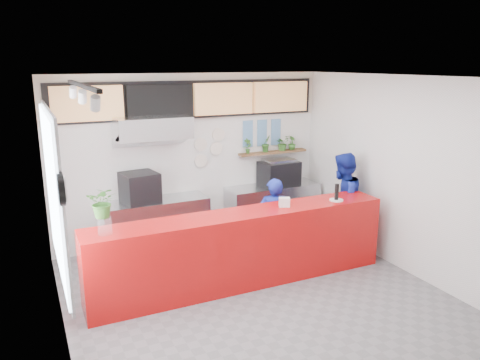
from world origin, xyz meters
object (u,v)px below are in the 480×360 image
object	(u,v)px
service_counter	(243,249)
staff_right	(342,202)
panini_oven	(140,188)
espresso_machine	(279,173)
staff_center	(273,221)
pepper_mill	(337,192)

from	to	relation	value
service_counter	staff_right	distance (m)	2.17
panini_oven	espresso_machine	world-z (taller)	panini_oven
espresso_machine	staff_right	bearing A→B (deg)	-74.97
service_counter	staff_right	size ratio (longest dim) A/B	2.63
service_counter	staff_right	bearing A→B (deg)	12.28
service_counter	panini_oven	xyz separation A→B (m)	(-1.04, 1.80, 0.60)
panini_oven	staff_center	xyz separation A→B (m)	(1.83, -1.31, -0.45)
espresso_machine	pepper_mill	world-z (taller)	pepper_mill
espresso_machine	pepper_mill	size ratio (longest dim) A/B	2.82
service_counter	staff_right	world-z (taller)	staff_right
staff_center	panini_oven	bearing A→B (deg)	-12.16
espresso_machine	staff_right	world-z (taller)	staff_right
espresso_machine	service_counter	bearing A→B (deg)	-136.30
service_counter	espresso_machine	distance (m)	2.49
staff_right	espresso_machine	bearing A→B (deg)	-97.66
espresso_machine	staff_right	size ratio (longest dim) A/B	0.41
service_counter	espresso_machine	xyz separation A→B (m)	(1.63, 1.80, 0.58)
panini_oven	espresso_machine	xyz separation A→B (m)	(2.67, 0.00, -0.02)
staff_center	pepper_mill	xyz separation A→B (m)	(0.79, -0.57, 0.53)
panini_oven	espresso_machine	distance (m)	2.67
staff_center	pepper_mill	bearing A→B (deg)	167.77
service_counter	panini_oven	world-z (taller)	panini_oven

